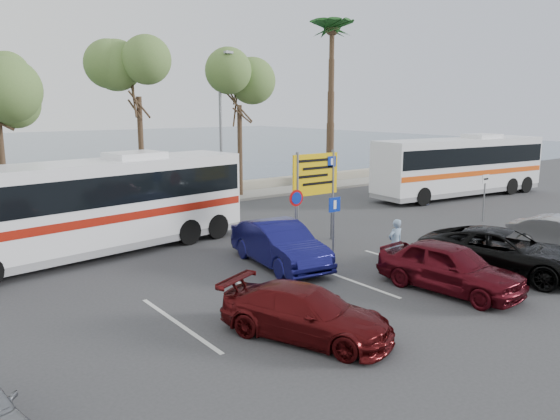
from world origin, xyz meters
TOP-DOWN VIEW (x-y plane):
  - ground at (0.00, 0.00)m, footprint 120.00×120.00m
  - kerb_strip at (0.00, 14.00)m, footprint 44.00×2.40m
  - seawall at (0.00, 16.00)m, footprint 48.00×0.80m
  - sea at (0.00, 60.00)m, footprint 140.00×140.00m
  - tree_mid at (-1.50, 14.00)m, footprint 3.20×3.20m
  - tree_right at (4.50, 14.00)m, footprint 3.20×3.20m
  - palm_tree at (11.50, 14.00)m, footprint 4.80×4.80m
  - street_lamp_right at (3.00, 13.52)m, footprint 0.45×1.15m
  - direction_sign at (1.00, 3.20)m, footprint 2.20×0.12m
  - sign_no_stop at (-0.60, 2.38)m, footprint 0.60×0.08m
  - sign_parking at (-0.20, 0.79)m, footprint 0.50×0.07m
  - sign_taxi at (9.80, 1.49)m, footprint 0.50×0.07m
  - lane_markings at (-1.14, -1.00)m, footprint 12.02×4.20m
  - coach_bus_left at (-6.50, 6.50)m, footprint 11.84×4.21m
  - coach_bus_right at (15.00, 6.50)m, footprint 11.86×3.69m
  - car_blue at (-2.00, 1.50)m, footprint 2.16×4.69m
  - car_maroon at (-4.99, -3.50)m, footprint 3.21×4.47m
  - car_red at (0.40, -3.50)m, footprint 2.15×4.42m
  - suv_black at (3.16, -3.50)m, footprint 3.71×5.61m
  - pedestrian_near at (1.09, -0.84)m, footprint 0.61×0.43m
  - pedestrian_far at (11.00, 6.00)m, footprint 0.96×1.05m

SIDE VIEW (x-z plane):
  - ground at x=0.00m, z-range 0.00..0.00m
  - lane_markings at x=-1.14m, z-range 0.00..0.01m
  - sea at x=0.00m, z-range 0.01..0.01m
  - kerb_strip at x=0.00m, z-range 0.00..0.15m
  - seawall at x=0.00m, z-range 0.00..0.60m
  - car_maroon at x=-4.99m, z-range 0.00..1.20m
  - suv_black at x=3.16m, z-range 0.00..1.43m
  - car_red at x=0.40m, z-range 0.00..1.45m
  - car_blue at x=-2.00m, z-range 0.00..1.49m
  - pedestrian_near at x=1.09m, z-range 0.00..1.60m
  - pedestrian_far at x=11.00m, z-range 0.00..1.74m
  - sign_taxi at x=9.80m, z-range 0.32..2.52m
  - sign_parking at x=-0.20m, z-range 0.34..2.59m
  - sign_no_stop at x=-0.60m, z-range 0.40..2.75m
  - coach_bus_left at x=-6.50m, z-range -0.13..3.48m
  - coach_bus_right at x=15.00m, z-range -0.13..3.50m
  - direction_sign at x=1.00m, z-range 0.63..4.23m
  - street_lamp_right at x=3.00m, z-range 0.59..8.60m
  - tree_right at x=4.50m, z-range 2.47..9.87m
  - tree_mid at x=-1.50m, z-range 2.65..10.65m
  - palm_tree at x=11.50m, z-range 4.27..15.47m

